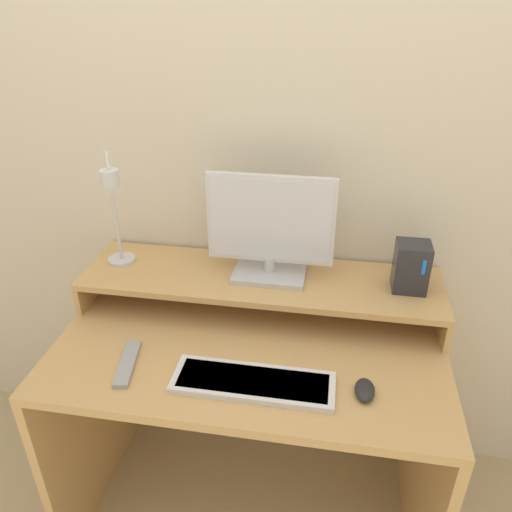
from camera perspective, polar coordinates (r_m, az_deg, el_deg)
wall_back at (r=1.72m, az=1.65°, el=11.19°), size 6.00×0.05×2.50m
desk at (r=1.75m, az=-0.59°, el=-15.55°), size 1.21×0.71×0.78m
monitor_shelf at (r=1.69m, az=0.52°, el=-2.85°), size 1.21×0.33×0.12m
monitor at (r=1.61m, az=1.65°, el=3.04°), size 0.41×0.17×0.35m
desk_lamp at (r=1.66m, az=-15.85°, el=4.91°), size 0.16×0.24×0.40m
router_dock at (r=1.65m, az=17.30°, el=-1.18°), size 0.11×0.10×0.16m
keyboard at (r=1.44m, az=-0.34°, el=-14.23°), size 0.46×0.15×0.02m
mouse at (r=1.44m, az=12.32°, el=-14.74°), size 0.06×0.09×0.03m
remote_control at (r=1.54m, az=-14.46°, el=-11.80°), size 0.08×0.20×0.02m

